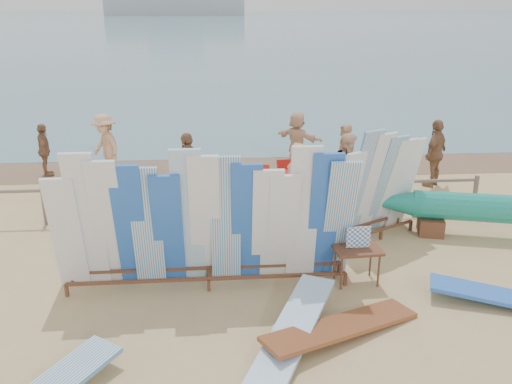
{
  "coord_description": "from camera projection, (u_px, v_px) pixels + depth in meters",
  "views": [
    {
      "loc": [
        -0.14,
        -8.68,
        4.8
      ],
      "look_at": [
        0.68,
        1.92,
        1.02
      ],
      "focal_mm": 38.0,
      "sensor_mm": 36.0,
      "label": 1
    }
  ],
  "objects": [
    {
      "name": "ground",
      "position": [
        227.0,
        282.0,
        9.77
      ],
      "size": [
        160.0,
        160.0,
        0.0
      ],
      "primitive_type": "plane",
      "color": "tan",
      "rests_on": "ground"
    },
    {
      "name": "ocean",
      "position": [
        212.0,
        21.0,
        130.01
      ],
      "size": [
        320.0,
        240.0,
        0.02
      ],
      "primitive_type": "cube",
      "color": "slate",
      "rests_on": "ground"
    },
    {
      "name": "wet_sand_strip",
      "position": [
        220.0,
        166.0,
        16.53
      ],
      "size": [
        40.0,
        2.6,
        0.01
      ],
      "primitive_type": "cube",
      "color": "brown",
      "rests_on": "ground"
    },
    {
      "name": "fence",
      "position": [
        223.0,
        193.0,
        12.37
      ],
      "size": [
        12.08,
        0.08,
        0.9
      ],
      "color": "#77655A",
      "rests_on": "ground"
    },
    {
      "name": "main_surfboard_rack",
      "position": [
        207.0,
        225.0,
        9.27
      ],
      "size": [
        5.17,
        0.75,
        2.6
      ],
      "rotation": [
        0.0,
        0.0,
        0.0
      ],
      "color": "brown",
      "rests_on": "ground"
    },
    {
      "name": "side_surfboard_rack",
      "position": [
        377.0,
        188.0,
        11.29
      ],
      "size": [
        2.14,
        1.46,
        2.45
      ],
      "rotation": [
        0.0,
        0.0,
        0.48
      ],
      "color": "brown",
      "rests_on": "ground"
    },
    {
      "name": "vendor_table",
      "position": [
        357.0,
        264.0,
        9.63
      ],
      "size": [
        0.85,
        0.63,
        1.08
      ],
      "rotation": [
        0.0,
        0.0,
        0.06
      ],
      "color": "brown",
      "rests_on": "ground"
    },
    {
      "name": "flat_board_c",
      "position": [
        342.0,
        335.0,
        8.22
      ],
      "size": [
        2.65,
        1.75,
        0.3
      ],
      "primitive_type": "cube",
      "rotation": [
        0.09,
        0.0,
        2.05
      ],
      "color": "brown",
      "rests_on": "ground"
    },
    {
      "name": "flat_board_b",
      "position": [
        292.0,
        342.0,
        8.06
      ],
      "size": [
        1.72,
        2.65,
        0.41
      ],
      "primitive_type": "cube",
      "rotation": [
        0.13,
        0.0,
        -0.47
      ],
      "color": "#8EBBE3",
      "rests_on": "ground"
    },
    {
      "name": "beach_chair_left",
      "position": [
        259.0,
        191.0,
        13.61
      ],
      "size": [
        0.59,
        0.61,
        0.89
      ],
      "rotation": [
        0.0,
        0.0,
        -0.06
      ],
      "color": "red",
      "rests_on": "ground"
    },
    {
      "name": "beach_chair_right",
      "position": [
        225.0,
        190.0,
        13.76
      ],
      "size": [
        0.55,
        0.57,
        0.85
      ],
      "rotation": [
        0.0,
        0.0,
        0.03
      ],
      "color": "red",
      "rests_on": "ground"
    },
    {
      "name": "stroller",
      "position": [
        287.0,
        186.0,
        13.6
      ],
      "size": [
        0.56,
        0.76,
        0.99
      ],
      "rotation": [
        0.0,
        0.0,
        0.09
      ],
      "color": "red",
      "rests_on": "ground"
    },
    {
      "name": "beachgoer_5",
      "position": [
        297.0,
        140.0,
        16.21
      ],
      "size": [
        1.49,
        1.45,
        1.7
      ],
      "primitive_type": "imported",
      "rotation": [
        0.0,
        0.0,
        2.38
      ],
      "color": "beige",
      "rests_on": "ground"
    },
    {
      "name": "beachgoer_10",
      "position": [
        435.0,
        153.0,
        14.53
      ],
      "size": [
        1.1,
        1.08,
        1.83
      ],
      "primitive_type": "imported",
      "rotation": [
        0.0,
        0.0,
        3.91
      ],
      "color": "#8C6042",
      "rests_on": "ground"
    },
    {
      "name": "beachgoer_7",
      "position": [
        343.0,
        158.0,
        14.18
      ],
      "size": [
        0.42,
        0.68,
        1.78
      ],
      "primitive_type": "imported",
      "rotation": [
        0.0,
        0.0,
        4.61
      ],
      "color": "#8C6042",
      "rests_on": "ground"
    },
    {
      "name": "beachgoer_4",
      "position": [
        188.0,
        168.0,
        13.3
      ],
      "size": [
        0.75,
        1.14,
        1.79
      ],
      "primitive_type": "imported",
      "rotation": [
        0.0,
        0.0,
        4.41
      ],
      "color": "#8C6042",
      "rests_on": "ground"
    },
    {
      "name": "beachgoer_8",
      "position": [
        348.0,
        169.0,
        13.26
      ],
      "size": [
        0.65,
        0.95,
        1.79
      ],
      "primitive_type": "imported",
      "rotation": [
        0.0,
        0.0,
        1.28
      ],
      "color": "beige",
      "rests_on": "ground"
    },
    {
      "name": "beachgoer_6",
      "position": [
        298.0,
        175.0,
        13.08
      ],
      "size": [
        0.86,
        0.75,
        1.6
      ],
      "primitive_type": "imported",
      "rotation": [
        0.0,
        0.0,
        3.74
      ],
      "color": "tan",
      "rests_on": "ground"
    },
    {
      "name": "beachgoer_3",
      "position": [
        106.0,
        147.0,
        15.08
      ],
      "size": [
        1.12,
        1.26,
        1.87
      ],
      "primitive_type": "imported",
      "rotation": [
        0.0,
        0.0,
        5.36
      ],
      "color": "tan",
      "rests_on": "ground"
    },
    {
      "name": "beachgoer_extra_1",
      "position": [
        44.0,
        150.0,
        15.4
      ],
      "size": [
        0.64,
        0.97,
        1.53
      ],
      "primitive_type": "imported",
      "rotation": [
        0.0,
        0.0,
        1.88
      ],
      "color": "#8C6042",
      "rests_on": "ground"
    }
  ]
}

